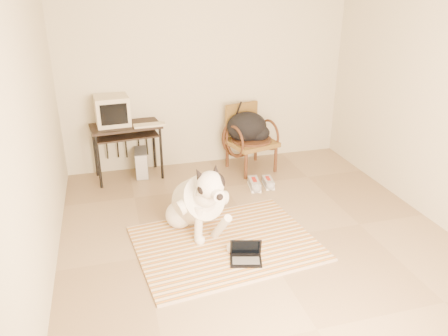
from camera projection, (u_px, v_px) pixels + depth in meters
name	position (u px, v px, depth m)	size (l,w,h in m)	color
floor	(259.00, 240.00, 4.53)	(4.50, 4.50, 0.00)	#8D7556
wall_back	(207.00, 70.00, 5.99)	(4.50, 4.50, 0.00)	beige
wall_front	(434.00, 246.00, 2.00)	(4.50, 4.50, 0.00)	beige
wall_left	(30.00, 133.00, 3.51)	(4.50, 4.50, 0.00)	beige
wall_right	(447.00, 100.00, 4.48)	(4.50, 4.50, 0.00)	beige
rug	(226.00, 243.00, 4.45)	(1.91, 1.55, 0.02)	#BB6A25
dog	(198.00, 202.00, 4.54)	(0.61, 1.15, 0.88)	white
laptop	(246.00, 255.00, 4.15)	(0.34, 0.29, 0.21)	black
computer_desk	(126.00, 133.00, 5.73)	(0.94, 0.59, 0.74)	black
crt_monitor	(112.00, 110.00, 5.65)	(0.45, 0.44, 0.38)	#C1B498
desk_keyboard	(149.00, 125.00, 5.65)	(0.40, 0.15, 0.03)	#C1B498
pc_tower	(142.00, 163.00, 5.98)	(0.19, 0.40, 0.36)	#505053
rattan_chair	(249.00, 138.00, 6.10)	(0.72, 0.71, 0.90)	brown
backpack	(249.00, 128.00, 6.03)	(0.59, 0.46, 0.41)	black
sneaker_left	(254.00, 184.00, 5.65)	(0.17, 0.33, 0.11)	white
sneaker_right	(268.00, 183.00, 5.71)	(0.15, 0.30, 0.10)	white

